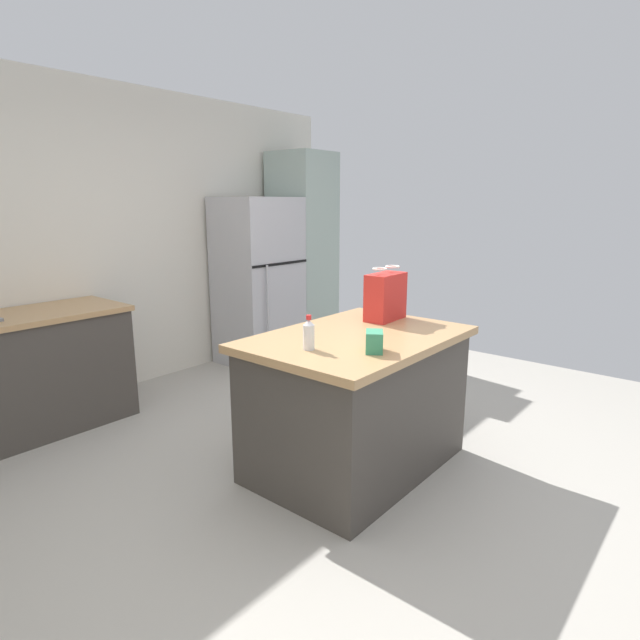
{
  "coord_description": "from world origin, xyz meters",
  "views": [
    {
      "loc": [
        -2.38,
        -1.78,
        1.68
      ],
      "look_at": [
        0.14,
        0.31,
        0.93
      ],
      "focal_mm": 29.1,
      "sensor_mm": 36.0,
      "label": 1
    }
  ],
  "objects_px": {
    "tall_cabinet": "(303,253)",
    "small_box": "(374,342)",
    "shopping_bag": "(386,296)",
    "bottle": "(309,334)",
    "refrigerator": "(258,281)",
    "kitchen_island": "(356,401)"
  },
  "relations": [
    {
      "from": "bottle",
      "to": "shopping_bag",
      "type": "bearing_deg",
      "value": 5.23
    },
    {
      "from": "bottle",
      "to": "small_box",
      "type": "bearing_deg",
      "value": -57.31
    },
    {
      "from": "bottle",
      "to": "refrigerator",
      "type": "bearing_deg",
      "value": 52.24
    },
    {
      "from": "refrigerator",
      "to": "shopping_bag",
      "type": "height_order",
      "value": "refrigerator"
    },
    {
      "from": "small_box",
      "to": "tall_cabinet",
      "type": "bearing_deg",
      "value": 48.43
    },
    {
      "from": "refrigerator",
      "to": "tall_cabinet",
      "type": "height_order",
      "value": "tall_cabinet"
    },
    {
      "from": "tall_cabinet",
      "to": "shopping_bag",
      "type": "distance_m",
      "value": 2.52
    },
    {
      "from": "tall_cabinet",
      "to": "bottle",
      "type": "xyz_separation_m",
      "value": [
        -2.36,
        -2.14,
        -0.14
      ]
    },
    {
      "from": "tall_cabinet",
      "to": "small_box",
      "type": "relative_size",
      "value": 16.15
    },
    {
      "from": "kitchen_island",
      "to": "shopping_bag",
      "type": "xyz_separation_m",
      "value": [
        0.47,
        0.1,
        0.6
      ]
    },
    {
      "from": "tall_cabinet",
      "to": "refrigerator",
      "type": "bearing_deg",
      "value": -179.98
    },
    {
      "from": "kitchen_island",
      "to": "bottle",
      "type": "relative_size",
      "value": 7.09
    },
    {
      "from": "shopping_bag",
      "to": "bottle",
      "type": "relative_size",
      "value": 1.88
    },
    {
      "from": "shopping_bag",
      "to": "small_box",
      "type": "bearing_deg",
      "value": -151.43
    },
    {
      "from": "kitchen_island",
      "to": "refrigerator",
      "type": "relative_size",
      "value": 0.8
    },
    {
      "from": "tall_cabinet",
      "to": "bottle",
      "type": "bearing_deg",
      "value": -137.81
    },
    {
      "from": "tall_cabinet",
      "to": "small_box",
      "type": "xyz_separation_m",
      "value": [
        -2.16,
        -2.44,
        -0.17
      ]
    },
    {
      "from": "tall_cabinet",
      "to": "kitchen_island",
      "type": "bearing_deg",
      "value": -131.73
    },
    {
      "from": "refrigerator",
      "to": "small_box",
      "type": "bearing_deg",
      "value": -120.91
    },
    {
      "from": "kitchen_island",
      "to": "small_box",
      "type": "distance_m",
      "value": 0.62
    },
    {
      "from": "tall_cabinet",
      "to": "bottle",
      "type": "relative_size",
      "value": 11.29
    },
    {
      "from": "kitchen_island",
      "to": "small_box",
      "type": "xyz_separation_m",
      "value": [
        -0.24,
        -0.28,
        0.49
      ]
    }
  ]
}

